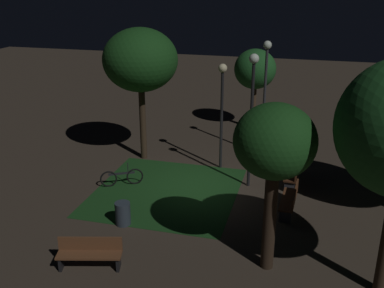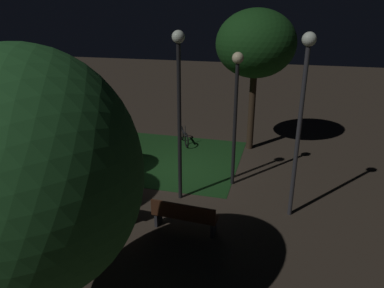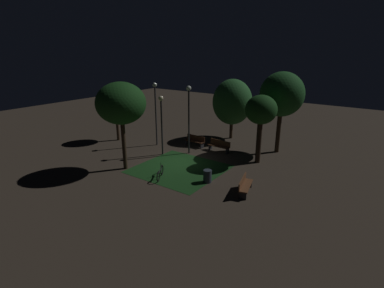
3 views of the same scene
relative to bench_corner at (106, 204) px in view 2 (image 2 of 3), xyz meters
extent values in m
plane|color=#3D3328|center=(1.17, 3.65, -0.48)|extent=(60.00, 60.00, 0.00)
cube|color=#194219|center=(0.37, 4.65, -0.48)|extent=(5.57, 5.32, 0.01)
cube|color=#512D19|center=(0.00, 0.07, -0.03)|extent=(1.82, 0.57, 0.06)
cube|color=#512D19|center=(-0.01, -0.13, 0.20)|extent=(1.80, 0.15, 0.40)
cube|color=#2D2D33|center=(-0.80, 0.11, -0.27)|extent=(0.10, 0.39, 0.42)
cube|color=#2D2D33|center=(0.80, 0.04, -0.27)|extent=(0.10, 0.39, 0.42)
cube|color=#422314|center=(2.33, 0.07, -0.03)|extent=(1.82, 0.58, 0.06)
cube|color=#422314|center=(2.32, -0.13, 0.20)|extent=(1.80, 0.16, 0.40)
cube|color=#2D2D33|center=(1.53, 0.12, -0.27)|extent=(0.10, 0.39, 0.42)
cube|color=#2D2D33|center=(3.13, 0.03, -0.27)|extent=(0.10, 0.39, 0.42)
cube|color=brown|center=(-4.77, 5.22, -0.03)|extent=(0.91, 1.86, 0.06)
cube|color=brown|center=(-4.56, 5.28, 0.20)|extent=(0.51, 1.76, 0.40)
cube|color=black|center=(-4.57, 4.45, -0.27)|extent=(0.39, 0.17, 0.42)
cube|color=black|center=(-4.97, 6.00, -0.27)|extent=(0.39, 0.17, 0.42)
cylinder|color=#38281C|center=(3.36, 6.67, 1.29)|extent=(0.28, 0.28, 3.55)
ellipsoid|color=#194719|center=(3.36, 6.67, 3.94)|extent=(3.16, 3.16, 2.67)
cylinder|color=#2D2116|center=(-3.39, 0.44, 1.11)|extent=(0.36, 0.36, 3.19)
cylinder|color=#423021|center=(1.00, -3.77, 0.68)|extent=(0.29, 0.29, 2.33)
ellipsoid|color=#28662D|center=(1.00, -3.77, 2.79)|extent=(3.44, 3.44, 3.96)
cylinder|color=#333338|center=(5.10, 1.59, 1.93)|extent=(0.12, 0.12, 4.83)
sphere|color=white|center=(5.10, 1.59, 4.50)|extent=(0.36, 0.36, 0.36)
cylinder|color=black|center=(3.16, 3.11, 1.59)|extent=(0.12, 0.12, 4.14)
sphere|color=#F4E5B2|center=(3.16, 3.11, 3.81)|extent=(0.36, 0.36, 0.36)
cylinder|color=black|center=(1.70, 1.71, 1.93)|extent=(0.12, 0.12, 4.82)
sphere|color=white|center=(1.70, 1.71, 4.49)|extent=(0.36, 0.36, 0.36)
cylinder|color=#2D3842|center=(-2.28, 5.28, -0.09)|extent=(0.51, 0.51, 0.78)
torus|color=black|center=(0.19, 6.93, -0.15)|extent=(0.37, 0.61, 0.66)
torus|color=black|center=(0.68, 6.04, -0.15)|extent=(0.37, 0.61, 0.66)
cube|color=#232328|center=(0.44, 6.49, 0.03)|extent=(0.52, 0.92, 0.08)
cylinder|color=#232328|center=(0.56, 6.26, 0.25)|extent=(0.03, 0.03, 0.40)
camera|label=1|loc=(-14.35, -0.29, 7.26)|focal=42.27mm
camera|label=2|loc=(4.64, -7.83, 5.15)|focal=32.89mm
camera|label=3|loc=(-10.89, 18.99, 7.16)|focal=27.48mm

